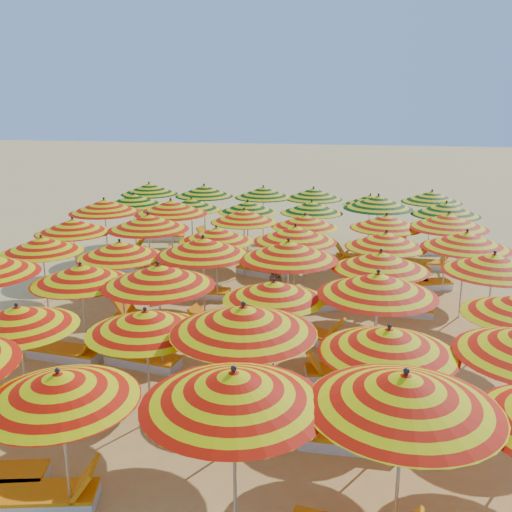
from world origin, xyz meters
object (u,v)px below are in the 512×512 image
(umbrella_27, at_px, (295,234))
(umbrella_34, at_px, (386,222))
(lounger_10, at_px, (141,359))
(lounger_15, at_px, (200,293))
(umbrella_10, at_px, (389,341))
(lounger_2, at_px, (42,497))
(lounger_7, at_px, (346,438))
(umbrella_3, at_px, (234,388))
(umbrella_42, at_px, (149,189))
(lounger_28, at_px, (425,264))
(umbrella_47, at_px, (432,197))
(umbrella_16, at_px, (378,284))
(umbrella_7, at_px, (18,317))
(umbrella_30, at_px, (104,206))
(lounger_29, at_px, (166,237))
(lounger_30, at_px, (217,241))
(umbrella_29, at_px, (466,240))
(umbrella_37, at_px, (191,204))
(umbrella_23, at_px, (494,263))
(umbrella_24, at_px, (73,226))
(lounger_17, at_px, (400,309))
(umbrella_35, at_px, (448,221))
(lounger_21, at_px, (402,283))
(umbrella_20, at_px, (203,247))
(lounger_14, at_px, (310,334))
(lounger_11, at_px, (343,372))
(beachgoer_b, at_px, (275,289))
(lounger_23, at_px, (124,250))
(lounger_6, at_px, (60,410))
(lounger_25, at_px, (233,255))
(lounger_16, at_px, (311,304))
(lounger_32, at_px, (383,248))
(umbrella_39, at_px, (312,207))
(umbrella_41, at_px, (446,209))
(umbrella_43, at_px, (204,191))
(umbrella_36, at_px, (134,200))
(lounger_33, at_px, (444,249))
(umbrella_25, at_px, (148,222))
(umbrella_38, at_px, (248,207))
(lounger_26, at_px, (327,261))
(umbrella_26, at_px, (216,234))
(umbrella_15, at_px, (274,290))
(umbrella_44, at_px, (263,192))
(lounger_18, at_px, (122,266))
(lounger_27, at_px, (358,258))
(umbrella_13, at_px, (81,274))
(umbrella_2, at_px, (59,387))
(umbrella_46, at_px, (370,200))
(umbrella_45, at_px, (313,193))
(umbrella_33, at_px, (305,221))
(umbrella_19, at_px, (120,249))

(umbrella_27, xyz_separation_m, umbrella_34, (2.57, 2.41, -0.06))
(lounger_10, distance_m, lounger_15, 4.59)
(umbrella_10, relative_size, lounger_2, 1.40)
(lounger_7, bearing_deg, umbrella_3, 59.43)
(umbrella_42, xyz_separation_m, lounger_28, (10.97, -2.15, -2.04))
(umbrella_47, bearing_deg, lounger_7, -101.47)
(umbrella_16, bearing_deg, umbrella_7, -159.84)
(umbrella_30, height_order, lounger_29, umbrella_30)
(umbrella_7, height_order, lounger_30, umbrella_7)
(umbrella_29, xyz_separation_m, umbrella_37, (-8.91, 4.50, -0.14))
(umbrella_23, distance_m, lounger_15, 8.31)
(umbrella_24, bearing_deg, lounger_17, -0.42)
(umbrella_35, height_order, lounger_21, umbrella_35)
(umbrella_20, distance_m, lounger_14, 3.46)
(lounger_11, xyz_separation_m, beachgoer_b, (-2.04, 3.72, 0.52))
(lounger_14, height_order, lounger_30, same)
(lounger_17, bearing_deg, lounger_23, -18.55)
(lounger_30, bearing_deg, lounger_6, 107.08)
(lounger_10, xyz_separation_m, beachgoer_b, (2.47, 3.86, 0.52))
(lounger_23, relative_size, lounger_25, 0.97)
(lounger_16, bearing_deg, lounger_32, -132.29)
(umbrella_39, relative_size, umbrella_41, 0.90)
(umbrella_20, relative_size, lounger_14, 1.70)
(umbrella_24, distance_m, umbrella_43, 7.03)
(umbrella_3, bearing_deg, lounger_10, 124.14)
(umbrella_23, xyz_separation_m, lounger_28, (-0.68, 6.78, -2.01))
(umbrella_30, height_order, umbrella_42, umbrella_30)
(umbrella_36, height_order, lounger_33, umbrella_36)
(umbrella_25, bearing_deg, lounger_16, -5.55)
(umbrella_38, distance_m, umbrella_39, 2.31)
(lounger_26, bearing_deg, umbrella_36, -168.31)
(umbrella_26, bearing_deg, umbrella_23, -16.95)
(umbrella_15, distance_m, lounger_15, 5.81)
(umbrella_25, height_order, umbrella_43, umbrella_25)
(umbrella_44, distance_m, lounger_18, 6.47)
(lounger_7, bearing_deg, lounger_27, -90.38)
(umbrella_13, height_order, lounger_17, umbrella_13)
(lounger_14, bearing_deg, lounger_18, 169.19)
(umbrella_2, bearing_deg, lounger_28, 65.21)
(umbrella_7, relative_size, lounger_14, 1.25)
(umbrella_2, xyz_separation_m, lounger_33, (7.25, 15.88, -1.89))
(umbrella_30, height_order, umbrella_34, umbrella_30)
(lounger_26, bearing_deg, umbrella_46, 71.63)
(lounger_21, relative_size, lounger_25, 1.01)
(umbrella_45, distance_m, lounger_27, 3.44)
(umbrella_7, height_order, umbrella_33, umbrella_33)
(umbrella_25, distance_m, lounger_2, 9.70)
(umbrella_19, relative_size, umbrella_29, 0.93)
(umbrella_44, distance_m, lounger_26, 4.26)
(umbrella_36, bearing_deg, umbrella_26, -46.24)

